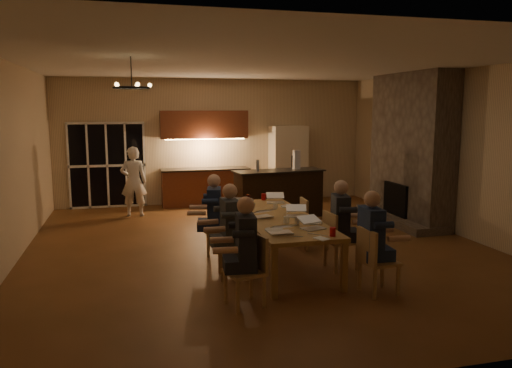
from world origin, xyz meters
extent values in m
plane|color=brown|center=(0.00, 0.00, 0.00)|extent=(9.00, 9.00, 0.00)
cube|color=beige|center=(0.00, 4.52, 1.60)|extent=(8.00, 0.04, 3.20)
cube|color=beige|center=(-4.02, 0.00, 1.60)|extent=(0.04, 9.00, 3.20)
cube|color=beige|center=(4.02, 0.00, 1.60)|extent=(0.04, 9.00, 3.20)
cube|color=white|center=(0.00, 0.00, 3.22)|extent=(8.00, 9.00, 0.04)
cube|color=black|center=(-2.70, 4.47, 1.05)|extent=(1.86, 0.08, 2.10)
cube|color=#62584D|center=(3.70, 1.20, 1.60)|extent=(0.58, 2.50, 3.20)
cube|color=#EDE1C6|center=(1.90, 4.15, 1.00)|extent=(0.90, 0.68, 2.00)
cube|color=#AB7744|center=(0.07, -0.90, 0.38)|extent=(1.10, 3.08, 0.75)
cube|color=black|center=(1.07, 2.30, 0.54)|extent=(2.11, 0.93, 1.08)
imported|color=white|center=(-2.09, 3.26, 0.80)|extent=(0.62, 0.44, 1.60)
torus|color=black|center=(-2.11, -0.68, 2.75)|extent=(0.55, 0.55, 0.03)
cylinder|color=white|center=(0.06, -1.36, 0.80)|extent=(0.09, 0.09, 0.10)
cylinder|color=white|center=(0.22, -0.28, 0.80)|extent=(0.08, 0.08, 0.10)
cylinder|color=white|center=(-0.22, -0.15, 0.80)|extent=(0.08, 0.08, 0.10)
cylinder|color=#AC0B10|center=(0.43, -2.27, 0.81)|extent=(0.08, 0.08, 0.12)
cylinder|color=#AC0B10|center=(-0.41, -0.46, 0.81)|extent=(0.10, 0.10, 0.12)
cylinder|color=#AC0B10|center=(0.24, 0.55, 0.81)|extent=(0.08, 0.08, 0.12)
cylinder|color=#B2B2B7|center=(0.16, -1.57, 0.81)|extent=(0.07, 0.07, 0.12)
cylinder|color=#3F0F0C|center=(-0.06, 0.56, 0.81)|extent=(0.07, 0.07, 0.12)
cylinder|color=white|center=(0.46, -1.48, 0.76)|extent=(0.25, 0.25, 0.02)
cylinder|color=white|center=(-0.24, -1.76, 0.76)|extent=(0.26, 0.26, 0.02)
cylinder|color=white|center=(0.47, -0.19, 0.76)|extent=(0.23, 0.23, 0.02)
cube|color=white|center=(0.23, -2.37, 0.76)|extent=(0.20, 0.24, 0.01)
cylinder|color=#99999E|center=(0.59, 2.32, 1.20)|extent=(0.07, 0.07, 0.24)
cube|color=silver|center=(1.52, 2.38, 1.30)|extent=(0.15, 0.15, 0.43)
camera|label=1|loc=(-2.20, -8.32, 2.45)|focal=35.00mm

